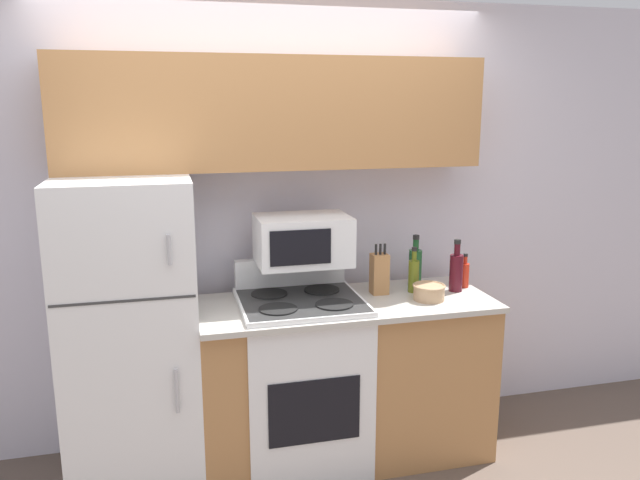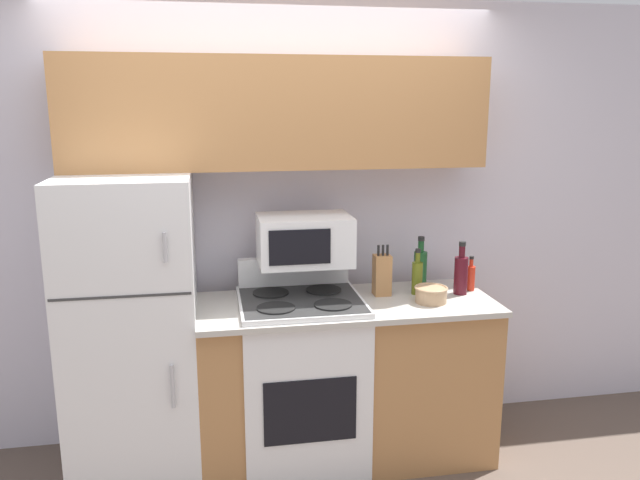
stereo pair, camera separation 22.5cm
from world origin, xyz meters
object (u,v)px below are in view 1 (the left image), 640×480
Objects in this scene: microwave at (303,240)px; bottle_wine_red at (456,271)px; bowl at (429,292)px; refrigerator at (131,335)px; bottle_olive_oil at (414,274)px; bottle_hot_sauce at (465,274)px; knife_block at (379,273)px; stove at (301,380)px; bottle_wine_green at (415,266)px.

microwave reaches higher than bottle_wine_red.
bowl is (0.65, -0.21, -0.28)m from microwave.
bottle_olive_oil is at bearing -0.04° from refrigerator.
bottle_olive_oil is at bearing -5.14° from microwave.
knife_block is at bearing 179.28° from bottle_hot_sauce.
knife_block reaches higher than bowl.
knife_block is (0.47, 0.08, 0.55)m from stove.
bottle_hot_sauce is at bearing 33.29° from bottle_wine_red.
microwave reaches higher than knife_block.
stove is at bearing 172.25° from bowl.
stove is at bearing -4.06° from refrigerator.
bottle_wine_red reaches higher than knife_block.
bottle_wine_green is (0.73, 0.19, 0.55)m from stove.
stove is at bearing -174.75° from bottle_olive_oil.
bottle_wine_green is 1.50× the size of bottle_hot_sauce.
stove is 6.20× the size of bowl.
microwave is 0.98m from bottle_hot_sauce.
bowl is at bearing -80.26° from bottle_olive_oil.
microwave is 1.67× the size of bottle_wine_red.
refrigerator is 8.14× the size of bottle_hot_sauce.
bottle_olive_oil is (1.54, -0.00, 0.21)m from refrigerator.
bottle_wine_red is (0.24, -0.04, 0.02)m from bottle_olive_oil.
refrigerator is at bearing -179.62° from bottle_hot_sauce.
refrigerator is at bearing 174.30° from bowl.
stove is 3.87× the size of knife_block.
bottle_olive_oil is (0.67, 0.06, 0.54)m from stove.
bottle_wine_red is (0.21, 0.11, 0.07)m from bowl.
bottle_wine_red is 0.24m from bottle_wine_green.
refrigerator is 1.80m from bottle_wine_red.
bottle_wine_red is (1.79, -0.04, 0.23)m from refrigerator.
microwave is 0.67m from bottle_olive_oil.
bottle_wine_red is (0.44, -0.06, 0.00)m from knife_block.
bottle_wine_green reaches higher than bottle_olive_oil.
bottle_olive_oil is at bearing -5.80° from knife_block.
stove is 0.77m from microwave.
microwave is at bearing 162.04° from bowl.
bottle_wine_green is at bearing 63.79° from bottle_olive_oil.
refrigerator is at bearing -176.54° from microwave.
stove is at bearing -108.20° from microwave.
microwave is at bearing -174.38° from bottle_wine_green.
knife_block is 1.44× the size of bottle_hot_sauce.
refrigerator is at bearing -175.61° from bottle_wine_green.
bottle_hot_sauce is at bearing -22.83° from bottle_wine_green.
knife_block is 0.52m from bottle_hot_sauce.
bottle_wine_green is at bearing 82.99° from bowl.
bottle_hot_sauce reaches higher than stove.
bottle_olive_oil is at bearing -177.61° from bottle_hot_sauce.
bowl is 0.90× the size of bottle_hot_sauce.
refrigerator is at bearing 175.94° from stove.
microwave reaches higher than bottle_hot_sauce.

